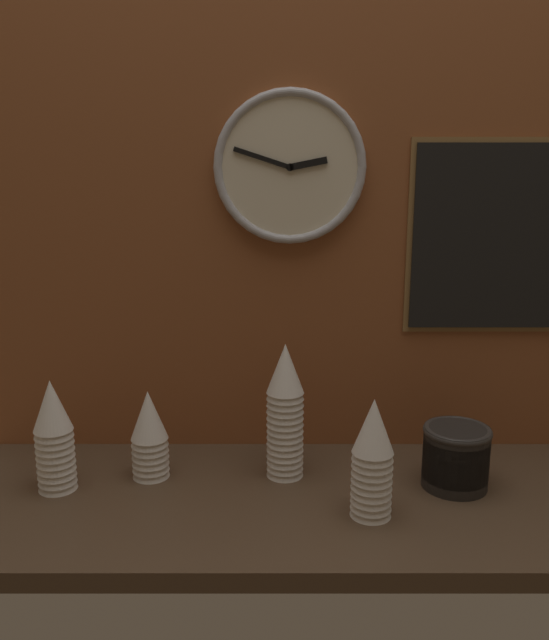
{
  "coord_description": "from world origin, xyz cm",
  "views": [
    {
      "loc": [
        -12.0,
        -129.84,
        69.62
      ],
      "look_at": [
        -11.67,
        4.0,
        36.72
      ],
      "focal_mm": 38.0,
      "sensor_mm": 36.0,
      "label": 1
    }
  ],
  "objects_px": {
    "cup_stack_center_right": "(371,458)",
    "wall_clock": "(288,167)",
    "bowl_stack_right": "(454,455)",
    "cup_stack_center": "(284,411)",
    "cup_stack_far_left": "(52,436)",
    "menu_board": "(506,237)",
    "cup_stack_left": "(148,434)"
  },
  "relations": [
    {
      "from": "wall_clock",
      "to": "cup_stack_left",
      "type": "bearing_deg",
      "value": -153.27
    },
    {
      "from": "cup_stack_center",
      "to": "cup_stack_far_left",
      "type": "bearing_deg",
      "value": -172.54
    },
    {
      "from": "bowl_stack_right",
      "to": "wall_clock",
      "type": "distance_m",
      "value": 0.72
    },
    {
      "from": "cup_stack_left",
      "to": "cup_stack_center_right",
      "type": "relative_size",
      "value": 0.82
    },
    {
      "from": "bowl_stack_right",
      "to": "menu_board",
      "type": "relative_size",
      "value": 0.32
    },
    {
      "from": "cup_stack_center_right",
      "to": "bowl_stack_right",
      "type": "height_order",
      "value": "cup_stack_center_right"
    },
    {
      "from": "cup_stack_center_right",
      "to": "wall_clock",
      "type": "height_order",
      "value": "wall_clock"
    },
    {
      "from": "bowl_stack_right",
      "to": "cup_stack_far_left",
      "type": "bearing_deg",
      "value": -179.23
    },
    {
      "from": "menu_board",
      "to": "cup_stack_left",
      "type": "bearing_deg",
      "value": -168.49
    },
    {
      "from": "cup_stack_center",
      "to": "wall_clock",
      "type": "height_order",
      "value": "wall_clock"
    },
    {
      "from": "cup_stack_center_right",
      "to": "bowl_stack_right",
      "type": "bearing_deg",
      "value": 31.56
    },
    {
      "from": "cup_stack_left",
      "to": "menu_board",
      "type": "height_order",
      "value": "menu_board"
    },
    {
      "from": "wall_clock",
      "to": "cup_stack_far_left",
      "type": "bearing_deg",
      "value": -156.81
    },
    {
      "from": "cup_stack_left",
      "to": "cup_stack_center",
      "type": "distance_m",
      "value": 0.3
    },
    {
      "from": "cup_stack_left",
      "to": "cup_stack_center",
      "type": "height_order",
      "value": "cup_stack_center"
    },
    {
      "from": "cup_stack_left",
      "to": "cup_stack_center",
      "type": "bearing_deg",
      "value": 1.13
    },
    {
      "from": "bowl_stack_right",
      "to": "wall_clock",
      "type": "height_order",
      "value": "wall_clock"
    },
    {
      "from": "cup_stack_far_left",
      "to": "wall_clock",
      "type": "bearing_deg",
      "value": 23.19
    },
    {
      "from": "bowl_stack_right",
      "to": "wall_clock",
      "type": "bearing_deg",
      "value": 150.3
    },
    {
      "from": "cup_stack_center",
      "to": "wall_clock",
      "type": "xyz_separation_m",
      "value": [
        0.01,
        0.15,
        0.52
      ]
    },
    {
      "from": "cup_stack_far_left",
      "to": "bowl_stack_right",
      "type": "xyz_separation_m",
      "value": [
        0.85,
        0.01,
        -0.05
      ]
    },
    {
      "from": "cup_stack_center_right",
      "to": "bowl_stack_right",
      "type": "distance_m",
      "value": 0.24
    },
    {
      "from": "cup_stack_center_right",
      "to": "wall_clock",
      "type": "bearing_deg",
      "value": 115.85
    },
    {
      "from": "cup_stack_left",
      "to": "menu_board",
      "type": "distance_m",
      "value": 0.92
    },
    {
      "from": "cup_stack_center",
      "to": "wall_clock",
      "type": "distance_m",
      "value": 0.54
    },
    {
      "from": "cup_stack_far_left",
      "to": "cup_stack_center",
      "type": "relative_size",
      "value": 0.8
    },
    {
      "from": "cup_stack_center",
      "to": "cup_stack_center_right",
      "type": "xyz_separation_m",
      "value": [
        0.17,
        -0.17,
        -0.03
      ]
    },
    {
      "from": "menu_board",
      "to": "cup_stack_center_right",
      "type": "bearing_deg",
      "value": -135.85
    },
    {
      "from": "bowl_stack_right",
      "to": "wall_clock",
      "type": "xyz_separation_m",
      "value": [
        -0.35,
        0.2,
        0.6
      ]
    },
    {
      "from": "cup_stack_center_right",
      "to": "wall_clock",
      "type": "xyz_separation_m",
      "value": [
        -0.16,
        0.32,
        0.55
      ]
    },
    {
      "from": "cup_stack_left",
      "to": "cup_stack_far_left",
      "type": "bearing_deg",
      "value": -163.0
    },
    {
      "from": "cup_stack_center",
      "to": "menu_board",
      "type": "xyz_separation_m",
      "value": [
        0.51,
        0.16,
        0.36
      ]
    }
  ]
}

